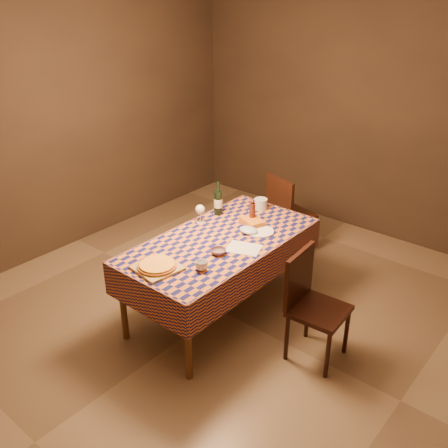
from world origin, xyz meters
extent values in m
plane|color=brown|center=(0.00, 0.00, 0.00)|extent=(5.00, 5.00, 0.00)
cube|color=#34271D|center=(0.00, 2.50, 1.35)|extent=(4.50, 0.10, 2.70)
cube|color=#34271D|center=(-2.25, 0.00, 1.35)|extent=(0.10, 5.00, 2.70)
cylinder|color=brown|center=(-0.38, -0.83, 0.38)|extent=(0.06, 0.06, 0.75)
cylinder|color=brown|center=(0.38, -0.83, 0.38)|extent=(0.06, 0.06, 0.75)
cylinder|color=brown|center=(-0.38, 0.83, 0.38)|extent=(0.06, 0.06, 0.75)
cylinder|color=brown|center=(0.38, 0.83, 0.38)|extent=(0.06, 0.06, 0.75)
cube|color=brown|center=(0.00, 0.00, 0.74)|extent=(0.90, 1.80, 0.03)
cube|color=brown|center=(0.00, 0.00, 0.76)|extent=(0.92, 1.82, 0.02)
cube|color=brown|center=(0.00, -0.92, 0.62)|extent=(0.94, 0.01, 0.30)
cube|color=brown|center=(0.00, 0.92, 0.62)|extent=(0.94, 0.01, 0.30)
cube|color=brown|center=(-0.47, 0.00, 0.62)|extent=(0.01, 1.84, 0.30)
cube|color=brown|center=(0.47, 0.00, 0.62)|extent=(0.01, 1.84, 0.30)
cube|color=#A48A4D|center=(-0.05, -0.71, 0.78)|extent=(0.37, 0.37, 0.02)
cylinder|color=#9F541A|center=(-0.05, -0.71, 0.80)|extent=(0.40, 0.40, 0.02)
cylinder|color=gold|center=(-0.05, -0.71, 0.81)|extent=(0.36, 0.36, 0.01)
cylinder|color=#451910|center=(0.01, 0.45, 0.87)|extent=(0.06, 0.06, 0.19)
sphere|color=#451910|center=(0.01, 0.45, 0.98)|extent=(0.04, 0.04, 0.04)
imported|color=#674C56|center=(0.16, -0.21, 0.79)|extent=(0.17, 0.17, 0.04)
cylinder|color=silver|center=(-0.37, 0.14, 0.77)|extent=(0.10, 0.10, 0.01)
cylinder|color=silver|center=(-0.37, 0.14, 0.82)|extent=(0.01, 0.01, 0.08)
sphere|color=silver|center=(-0.37, 0.14, 0.90)|extent=(0.09, 0.09, 0.09)
ellipsoid|color=#3A0714|center=(-0.37, 0.14, 0.89)|extent=(0.06, 0.06, 0.04)
cylinder|color=black|center=(-0.36, 0.39, 0.89)|extent=(0.10, 0.10, 0.24)
cylinder|color=black|center=(-0.36, 0.39, 1.06)|extent=(0.04, 0.04, 0.10)
cylinder|color=beige|center=(-0.36, 0.39, 0.89)|extent=(0.11, 0.11, 0.09)
cylinder|color=#BABFC1|center=(-0.11, 0.75, 0.82)|extent=(0.16, 0.16, 0.11)
cube|color=#C46619|center=(0.04, 0.41, 0.80)|extent=(0.26, 0.22, 0.06)
cylinder|color=white|center=(0.19, 0.33, 0.78)|extent=(0.27, 0.27, 0.01)
imported|color=silver|center=(0.22, -0.49, 0.81)|extent=(0.13, 0.13, 0.08)
cube|color=silver|center=(0.26, 0.00, 0.77)|extent=(0.34, 0.30, 0.00)
ellipsoid|color=#ACC1DC|center=(0.12, 0.26, 0.80)|extent=(0.22, 0.19, 0.05)
cube|color=black|center=(-0.16, 1.43, 0.45)|extent=(0.52, 0.52, 0.04)
cube|color=black|center=(-0.21, 1.23, 0.70)|extent=(0.41, 0.15, 0.46)
cylinder|color=black|center=(0.07, 1.55, 0.21)|extent=(0.04, 0.04, 0.43)
cylinder|color=black|center=(-0.28, 1.65, 0.21)|extent=(0.04, 0.04, 0.43)
cylinder|color=black|center=(-0.03, 1.21, 0.21)|extent=(0.04, 0.04, 0.43)
cylinder|color=black|center=(-0.38, 1.30, 0.21)|extent=(0.04, 0.04, 0.43)
cube|color=black|center=(1.01, 0.03, 0.45)|extent=(0.45, 0.45, 0.04)
cube|color=black|center=(0.81, 0.02, 0.70)|extent=(0.06, 0.42, 0.46)
cylinder|color=black|center=(1.20, -0.14, 0.21)|extent=(0.04, 0.04, 0.43)
cylinder|color=black|center=(1.17, 0.22, 0.21)|extent=(0.04, 0.04, 0.43)
cylinder|color=black|center=(0.84, -0.16, 0.21)|extent=(0.04, 0.04, 0.43)
cylinder|color=black|center=(0.81, 0.20, 0.21)|extent=(0.04, 0.04, 0.43)
camera|label=1|loc=(2.52, -2.96, 2.81)|focal=40.00mm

